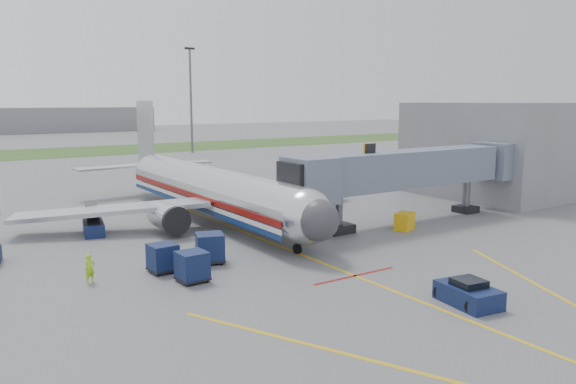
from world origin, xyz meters
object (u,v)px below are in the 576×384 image
pushback_tug (468,294)px  ramp_worker (90,269)px  airliner (210,189)px  belt_loader (93,227)px

pushback_tug → ramp_worker: 20.57m
airliner → ramp_worker: (-13.34, -11.98, -1.80)m
airliner → belt_loader: size_ratio=7.68×
pushback_tug → belt_loader: bearing=113.9°
pushback_tug → belt_loader: (-11.64, 26.24, -0.01)m
pushback_tug → ramp_worker: (-15.04, 14.02, 0.30)m
belt_loader → airliner: bearing=-1.4°
airliner → belt_loader: airliner is taller
airliner → pushback_tug: bearing=-86.3°
airliner → pushback_tug: 26.14m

